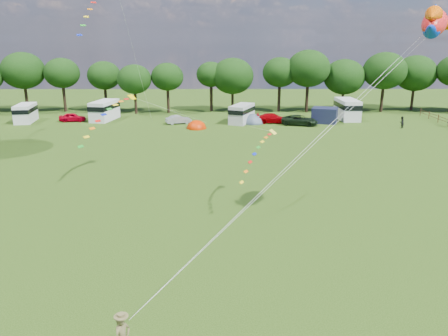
{
  "coord_description": "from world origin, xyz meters",
  "views": [
    {
      "loc": [
        -0.14,
        -18.89,
        12.0
      ],
      "look_at": [
        0.0,
        8.0,
        4.0
      ],
      "focal_mm": 35.0,
      "sensor_mm": 36.0,
      "label": 1
    }
  ],
  "objects_px": {
    "campervan_d": "(347,109)",
    "fish_kite": "(434,23)",
    "campervan_a": "(26,112)",
    "tent_orange": "(197,128)",
    "campervan_b": "(104,110)",
    "walker_a": "(401,122)",
    "campervan_c": "(242,113)",
    "car_b": "(179,120)",
    "car_a": "(73,117)",
    "car_c": "(273,118)",
    "car_d": "(300,120)",
    "tent_greyblue": "(253,123)"
  },
  "relations": [
    {
      "from": "campervan_d",
      "to": "fish_kite",
      "type": "relative_size",
      "value": 1.59
    },
    {
      "from": "campervan_a",
      "to": "tent_orange",
      "type": "height_order",
      "value": "campervan_a"
    },
    {
      "from": "fish_kite",
      "to": "campervan_b",
      "type": "bearing_deg",
      "value": 66.39
    },
    {
      "from": "fish_kite",
      "to": "walker_a",
      "type": "bearing_deg",
      "value": 9.45
    },
    {
      "from": "campervan_c",
      "to": "walker_a",
      "type": "xyz_separation_m",
      "value": [
        22.02,
        -4.27,
        -0.61
      ]
    },
    {
      "from": "campervan_c",
      "to": "car_b",
      "type": "bearing_deg",
      "value": 117.59
    },
    {
      "from": "campervan_a",
      "to": "fish_kite",
      "type": "height_order",
      "value": "fish_kite"
    },
    {
      "from": "car_b",
      "to": "car_a",
      "type": "bearing_deg",
      "value": 62.38
    },
    {
      "from": "car_a",
      "to": "campervan_b",
      "type": "distance_m",
      "value": 4.8
    },
    {
      "from": "car_a",
      "to": "car_c",
      "type": "bearing_deg",
      "value": -97.39
    },
    {
      "from": "tent_orange",
      "to": "fish_kite",
      "type": "bearing_deg",
      "value": -66.11
    },
    {
      "from": "car_c",
      "to": "walker_a",
      "type": "height_order",
      "value": "walker_a"
    },
    {
      "from": "campervan_c",
      "to": "tent_orange",
      "type": "height_order",
      "value": "campervan_c"
    },
    {
      "from": "car_c",
      "to": "walker_a",
      "type": "bearing_deg",
      "value": -101.34
    },
    {
      "from": "car_c",
      "to": "car_d",
      "type": "distance_m",
      "value": 3.99
    },
    {
      "from": "campervan_b",
      "to": "tent_orange",
      "type": "xyz_separation_m",
      "value": [
        14.36,
        -6.47,
        -1.56
      ]
    },
    {
      "from": "campervan_a",
      "to": "campervan_d",
      "type": "distance_m",
      "value": 48.65
    },
    {
      "from": "tent_orange",
      "to": "campervan_b",
      "type": "bearing_deg",
      "value": 155.74
    },
    {
      "from": "car_d",
      "to": "walker_a",
      "type": "relative_size",
      "value": 3.17
    },
    {
      "from": "campervan_a",
      "to": "campervan_b",
      "type": "relative_size",
      "value": 0.89
    },
    {
      "from": "car_b",
      "to": "campervan_a",
      "type": "xyz_separation_m",
      "value": [
        -22.94,
        1.63,
        0.8
      ]
    },
    {
      "from": "campervan_c",
      "to": "walker_a",
      "type": "distance_m",
      "value": 22.44
    },
    {
      "from": "campervan_c",
      "to": "tent_orange",
      "type": "bearing_deg",
      "value": 145.32
    },
    {
      "from": "car_d",
      "to": "walker_a",
      "type": "xyz_separation_m",
      "value": [
        13.77,
        -2.28,
        0.11
      ]
    },
    {
      "from": "tent_greyblue",
      "to": "walker_a",
      "type": "xyz_separation_m",
      "value": [
        20.4,
        -4.1,
        0.8
      ]
    },
    {
      "from": "campervan_a",
      "to": "campervan_b",
      "type": "height_order",
      "value": "campervan_b"
    },
    {
      "from": "walker_a",
      "to": "car_a",
      "type": "bearing_deg",
      "value": -44.51
    },
    {
      "from": "car_b",
      "to": "fish_kite",
      "type": "height_order",
      "value": "fish_kite"
    },
    {
      "from": "campervan_b",
      "to": "campervan_d",
      "type": "relative_size",
      "value": 1.01
    },
    {
      "from": "car_c",
      "to": "fish_kite",
      "type": "height_order",
      "value": "fish_kite"
    },
    {
      "from": "campervan_c",
      "to": "campervan_d",
      "type": "relative_size",
      "value": 0.94
    },
    {
      "from": "tent_orange",
      "to": "car_b",
      "type": "bearing_deg",
      "value": 129.91
    },
    {
      "from": "car_d",
      "to": "campervan_b",
      "type": "xyz_separation_m",
      "value": [
        -29.09,
        4.27,
        0.86
      ]
    },
    {
      "from": "tent_greyblue",
      "to": "tent_orange",
      "type": "bearing_deg",
      "value": -153.65
    },
    {
      "from": "car_b",
      "to": "campervan_d",
      "type": "bearing_deg",
      "value": -102.85
    },
    {
      "from": "campervan_a",
      "to": "car_d",
      "type": "bearing_deg",
      "value": -102.44
    },
    {
      "from": "car_d",
      "to": "fish_kite",
      "type": "height_order",
      "value": "fish_kite"
    },
    {
      "from": "car_a",
      "to": "campervan_b",
      "type": "xyz_separation_m",
      "value": [
        4.53,
        1.28,
        0.92
      ]
    },
    {
      "from": "campervan_b",
      "to": "tent_greyblue",
      "type": "distance_m",
      "value": 22.65
    },
    {
      "from": "car_d",
      "to": "car_a",
      "type": "bearing_deg",
      "value": 102.0
    },
    {
      "from": "campervan_b",
      "to": "walker_a",
      "type": "height_order",
      "value": "campervan_b"
    },
    {
      "from": "car_a",
      "to": "tent_orange",
      "type": "bearing_deg",
      "value": -110.19
    },
    {
      "from": "tent_orange",
      "to": "tent_greyblue",
      "type": "relative_size",
      "value": 0.79
    },
    {
      "from": "car_d",
      "to": "campervan_d",
      "type": "bearing_deg",
      "value": -42.01
    },
    {
      "from": "campervan_c",
      "to": "campervan_b",
      "type": "bearing_deg",
      "value": 106.19
    },
    {
      "from": "campervan_a",
      "to": "campervan_b",
      "type": "distance_m",
      "value": 11.48
    },
    {
      "from": "car_c",
      "to": "campervan_a",
      "type": "xyz_separation_m",
      "value": [
        -36.84,
        1.14,
        0.71
      ]
    },
    {
      "from": "car_d",
      "to": "campervan_c",
      "type": "height_order",
      "value": "campervan_c"
    },
    {
      "from": "campervan_d",
      "to": "tent_greyblue",
      "type": "xyz_separation_m",
      "value": [
        -14.76,
        -3.05,
        -1.62
      ]
    },
    {
      "from": "fish_kite",
      "to": "walker_a",
      "type": "relative_size",
      "value": 2.39
    }
  ]
}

